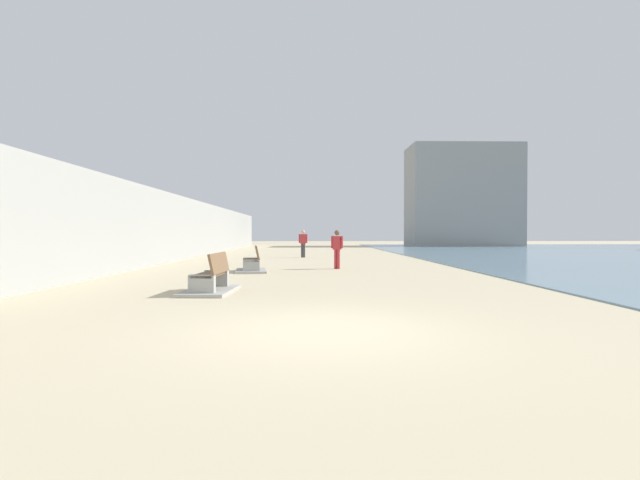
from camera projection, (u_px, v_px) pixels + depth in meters
The scene contains 7 objects.
ground_plane at pixel (313, 261), 25.13m from camera, with size 120.00×120.00×0.00m, color #C6B793.
seawall at pixel (170, 228), 24.93m from camera, with size 0.80×64.00×3.47m, color #9E9E99.
bench_near at pixel (211, 283), 11.68m from camera, with size 1.21×2.15×0.98m.
bench_far at pixel (252, 265), 17.95m from camera, with size 1.37×2.23×0.98m.
person_walking at pixel (303, 241), 28.41m from camera, with size 0.53×0.22×1.65m.
person_standing at pixel (337, 247), 19.36m from camera, with size 0.48×0.31×1.58m.
harbor_building at pixel (462, 196), 53.42m from camera, with size 12.00×6.00×11.20m, color gray.
Camera 1 is at (-0.20, -7.11, 1.46)m, focal length 26.69 mm.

